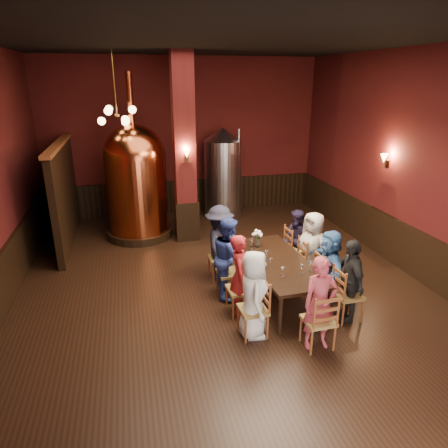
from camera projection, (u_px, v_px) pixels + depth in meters
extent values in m
plane|color=black|center=(224.00, 287.00, 7.90)|extent=(10.00, 10.00, 0.00)
plane|color=black|center=(224.00, 38.00, 6.36)|extent=(10.00, 10.00, 0.00)
cube|color=#4D1410|center=(183.00, 138.00, 11.69)|extent=(8.00, 0.02, 4.50)
cube|color=#4D1410|center=(407.00, 348.00, 2.56)|extent=(8.00, 0.02, 4.50)
cube|color=#4D1410|center=(417.00, 165.00, 8.02)|extent=(0.02, 10.00, 4.50)
cube|color=black|center=(402.00, 245.00, 8.61)|extent=(0.08, 9.90, 1.00)
cube|color=black|center=(186.00, 196.00, 12.26)|extent=(7.90, 0.08, 1.00)
cube|color=black|center=(0.00, 288.00, 6.85)|extent=(0.08, 9.90, 1.00)
cube|color=#4D1410|center=(184.00, 151.00, 9.62)|extent=(0.58, 0.58, 4.50)
cube|color=black|center=(65.00, 196.00, 9.70)|extent=(0.22, 3.50, 2.40)
cube|color=black|center=(278.00, 262.00, 7.32)|extent=(1.09, 2.44, 0.06)
cylinder|color=black|center=(280.00, 316.00, 6.31)|extent=(0.07, 0.07, 0.69)
cylinder|color=black|center=(330.00, 308.00, 6.53)|extent=(0.07, 0.07, 0.69)
cylinder|color=black|center=(237.00, 258.00, 8.37)|extent=(0.07, 0.07, 0.69)
cylinder|color=black|center=(276.00, 253.00, 8.60)|extent=(0.07, 0.07, 0.69)
imported|color=silver|center=(253.00, 295.00, 6.20)|extent=(0.56, 0.77, 1.45)
imported|color=maroon|center=(240.00, 275.00, 6.80)|extent=(0.51, 0.62, 1.46)
imported|color=navy|center=(229.00, 257.00, 7.39)|extent=(0.49, 0.80, 1.54)
imported|color=black|center=(220.00, 243.00, 7.99)|extent=(0.84, 1.13, 1.57)
imported|color=black|center=(350.00, 280.00, 6.64)|extent=(0.44, 0.88, 1.45)
imported|color=#335F9A|center=(329.00, 266.00, 7.26)|extent=(0.52, 1.30, 1.37)
imported|color=beige|center=(312.00, 249.00, 7.83)|extent=(0.70, 0.85, 1.49)
imported|color=#1E1830|center=(297.00, 240.00, 8.47)|extent=(0.48, 0.70, 1.31)
imported|color=#A23641|center=(320.00, 304.00, 5.92)|extent=(0.54, 0.36, 1.48)
cylinder|color=black|center=(140.00, 232.00, 10.50)|extent=(1.71, 1.71, 0.19)
cylinder|color=#B6502A|center=(137.00, 193.00, 10.15)|extent=(1.89, 1.89, 1.90)
sphere|color=#B6502A|center=(135.00, 156.00, 9.82)|extent=(1.52, 1.52, 1.52)
cylinder|color=#B6502A|center=(130.00, 99.00, 9.37)|extent=(0.15, 0.15, 1.24)
cylinder|color=#B2B2B7|center=(223.00, 180.00, 11.61)|extent=(1.33, 1.33, 2.25)
cone|color=#B2B2B7|center=(223.00, 134.00, 11.17)|extent=(1.08, 1.08, 0.36)
cylinder|color=#B2B2B7|center=(238.00, 174.00, 11.29)|extent=(0.07, 0.07, 2.52)
cylinder|color=white|center=(258.00, 242.00, 7.88)|extent=(0.10, 0.10, 0.19)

